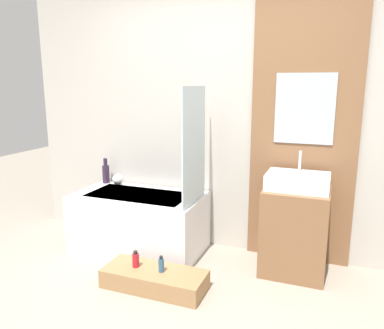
{
  "coord_description": "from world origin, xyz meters",
  "views": [
    {
      "loc": [
        1.01,
        -1.88,
        1.62
      ],
      "look_at": [
        0.02,
        0.71,
        1.02
      ],
      "focal_mm": 35.0,
      "sensor_mm": 36.0,
      "label": 1
    }
  ],
  "objects": [
    {
      "name": "vase_round_light",
      "position": [
        -1.1,
        1.42,
        0.62
      ],
      "size": [
        0.12,
        0.12,
        0.12
      ],
      "primitive_type": "sphere",
      "color": "white",
      "rests_on": "bathtub"
    },
    {
      "name": "wall_wood_accent",
      "position": [
        0.76,
        1.53,
        1.31
      ],
      "size": [
        0.92,
        0.04,
        2.6
      ],
      "color": "brown",
      "rests_on": "ground_plane"
    },
    {
      "name": "wooden_step_bench",
      "position": [
        -0.25,
        0.58,
        0.08
      ],
      "size": [
        0.84,
        0.34,
        0.15
      ],
      "primitive_type": "cube",
      "color": "#997047",
      "rests_on": "ground_plane"
    },
    {
      "name": "sink",
      "position": [
        0.76,
        1.26,
        0.82
      ],
      "size": [
        0.51,
        0.36,
        0.31
      ],
      "color": "white",
      "rests_on": "vanity_cabinet"
    },
    {
      "name": "bottle_soap_primary",
      "position": [
        -0.42,
        0.58,
        0.21
      ],
      "size": [
        0.06,
        0.06,
        0.14
      ],
      "color": "#B21928",
      "rests_on": "wooden_step_bench"
    },
    {
      "name": "bathtub",
      "position": [
        -0.72,
        1.19,
        0.29
      ],
      "size": [
        1.25,
        0.69,
        0.57
      ],
      "color": "white",
      "rests_on": "ground_plane"
    },
    {
      "name": "glass_shower_screen",
      "position": [
        -0.12,
        1.13,
        1.08
      ],
      "size": [
        0.01,
        0.55,
        1.03
      ],
      "primitive_type": "cube",
      "color": "silver",
      "rests_on": "bathtub"
    },
    {
      "name": "wall_tiled_back",
      "position": [
        0.0,
        1.58,
        1.3
      ],
      "size": [
        4.2,
        0.06,
        2.6
      ],
      "primitive_type": "cube",
      "color": "#B7B2A8",
      "rests_on": "ground_plane"
    },
    {
      "name": "vanity_cabinet",
      "position": [
        0.76,
        1.26,
        0.38
      ],
      "size": [
        0.54,
        0.49,
        0.75
      ],
      "primitive_type": "cube",
      "color": "brown",
      "rests_on": "ground_plane"
    },
    {
      "name": "vase_tall_dark",
      "position": [
        -1.26,
        1.44,
        0.68
      ],
      "size": [
        0.07,
        0.07,
        0.27
      ],
      "color": "#2D1E33",
      "rests_on": "bathtub"
    },
    {
      "name": "bottle_soap_secondary",
      "position": [
        -0.19,
        0.58,
        0.21
      ],
      "size": [
        0.04,
        0.04,
        0.13
      ],
      "color": "#2D567A",
      "rests_on": "wooden_step_bench"
    }
  ]
}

